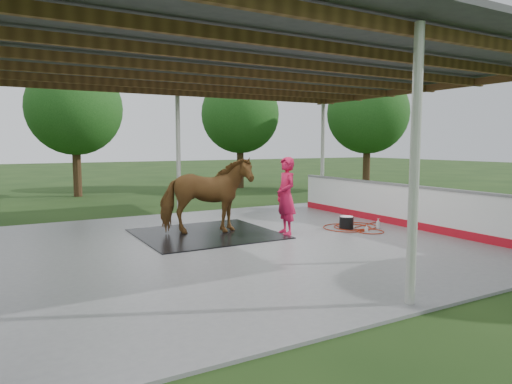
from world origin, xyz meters
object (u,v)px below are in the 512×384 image
dasher_board (394,205)px  wash_bucket (346,222)px  horse (206,195)px  handler (286,196)px

dasher_board → wash_bucket: bearing=176.6°
dasher_board → wash_bucket: dasher_board is taller
dasher_board → horse: horse is taller
handler → wash_bucket: 1.94m
dasher_board → handler: (-3.41, 0.32, 0.42)m
dasher_board → horse: size_ratio=3.57×
dasher_board → handler: size_ratio=4.17×
dasher_board → handler: 3.45m
handler → wash_bucket: handler is taller
horse → handler: bearing=-101.2°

